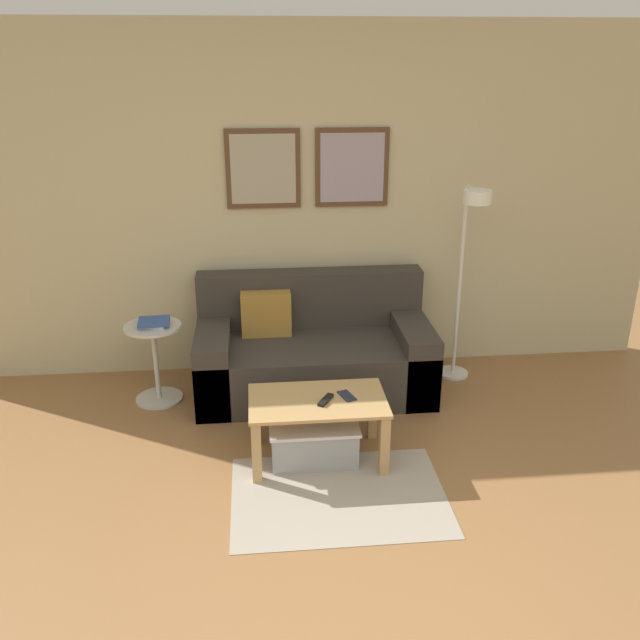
{
  "coord_description": "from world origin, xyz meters",
  "views": [
    {
      "loc": [
        -0.27,
        -2.05,
        2.33
      ],
      "look_at": [
        0.09,
        1.66,
        0.85
      ],
      "focal_mm": 38.0,
      "sensor_mm": 36.0,
      "label": 1
    }
  ],
  "objects_px": {
    "couch": "(313,352)",
    "side_table": "(155,355)",
    "remote_control": "(326,400)",
    "coffee_table": "(318,412)",
    "floor_lamp": "(468,253)",
    "cell_phone": "(347,396)",
    "book_stack": "(154,322)",
    "storage_bin": "(314,440)"
  },
  "relations": [
    {
      "from": "couch",
      "to": "side_table",
      "type": "xyz_separation_m",
      "value": [
        -1.12,
        -0.08,
        0.06
      ]
    },
    {
      "from": "couch",
      "to": "remote_control",
      "type": "bearing_deg",
      "value": -90.52
    },
    {
      "from": "coffee_table",
      "to": "remote_control",
      "type": "height_order",
      "value": "remote_control"
    },
    {
      "from": "floor_lamp",
      "to": "cell_phone",
      "type": "distance_m",
      "value": 1.46
    },
    {
      "from": "book_stack",
      "to": "cell_phone",
      "type": "xyz_separation_m",
      "value": [
        1.23,
        -0.84,
        -0.19
      ]
    },
    {
      "from": "couch",
      "to": "remote_control",
      "type": "xyz_separation_m",
      "value": [
        -0.01,
        -0.98,
        0.13
      ]
    },
    {
      "from": "storage_bin",
      "to": "book_stack",
      "type": "bearing_deg",
      "value": 140.44
    },
    {
      "from": "coffee_table",
      "to": "cell_phone",
      "type": "relative_size",
      "value": 5.85
    },
    {
      "from": "couch",
      "to": "cell_phone",
      "type": "xyz_separation_m",
      "value": [
        0.12,
        -0.93,
        0.13
      ]
    },
    {
      "from": "couch",
      "to": "storage_bin",
      "type": "distance_m",
      "value": 0.96
    },
    {
      "from": "couch",
      "to": "cell_phone",
      "type": "bearing_deg",
      "value": -82.37
    },
    {
      "from": "coffee_table",
      "to": "side_table",
      "type": "xyz_separation_m",
      "value": [
        -1.06,
        0.87,
        0.03
      ]
    },
    {
      "from": "floor_lamp",
      "to": "coffee_table",
      "type": "bearing_deg",
      "value": -141.4
    },
    {
      "from": "storage_bin",
      "to": "floor_lamp",
      "type": "xyz_separation_m",
      "value": [
        1.18,
        0.91,
        0.89
      ]
    },
    {
      "from": "coffee_table",
      "to": "side_table",
      "type": "distance_m",
      "value": 1.37
    },
    {
      "from": "book_stack",
      "to": "storage_bin",
      "type": "bearing_deg",
      "value": -39.56
    },
    {
      "from": "storage_bin",
      "to": "book_stack",
      "type": "height_order",
      "value": "book_stack"
    },
    {
      "from": "floor_lamp",
      "to": "cell_phone",
      "type": "xyz_separation_m",
      "value": [
        -0.98,
        -0.9,
        -0.6
      ]
    },
    {
      "from": "remote_control",
      "to": "cell_phone",
      "type": "relative_size",
      "value": 1.07
    },
    {
      "from": "book_stack",
      "to": "side_table",
      "type": "bearing_deg",
      "value": 139.81
    },
    {
      "from": "book_stack",
      "to": "remote_control",
      "type": "xyz_separation_m",
      "value": [
        1.09,
        -0.89,
        -0.18
      ]
    },
    {
      "from": "remote_control",
      "to": "cell_phone",
      "type": "bearing_deg",
      "value": 51.46
    },
    {
      "from": "coffee_table",
      "to": "storage_bin",
      "type": "xyz_separation_m",
      "value": [
        -0.02,
        0.01,
        -0.19
      ]
    },
    {
      "from": "coffee_table",
      "to": "book_stack",
      "type": "height_order",
      "value": "book_stack"
    },
    {
      "from": "remote_control",
      "to": "cell_phone",
      "type": "xyz_separation_m",
      "value": [
        0.13,
        0.05,
        -0.01
      ]
    },
    {
      "from": "floor_lamp",
      "to": "side_table",
      "type": "height_order",
      "value": "floor_lamp"
    },
    {
      "from": "storage_bin",
      "to": "floor_lamp",
      "type": "relative_size",
      "value": 0.37
    },
    {
      "from": "storage_bin",
      "to": "remote_control",
      "type": "distance_m",
      "value": 0.3
    },
    {
      "from": "side_table",
      "to": "book_stack",
      "type": "xyz_separation_m",
      "value": [
        0.01,
        -0.01,
        0.25
      ]
    },
    {
      "from": "book_stack",
      "to": "cell_phone",
      "type": "distance_m",
      "value": 1.5
    },
    {
      "from": "storage_bin",
      "to": "cell_phone",
      "type": "relative_size",
      "value": 3.85
    },
    {
      "from": "couch",
      "to": "side_table",
      "type": "relative_size",
      "value": 2.92
    },
    {
      "from": "couch",
      "to": "book_stack",
      "type": "xyz_separation_m",
      "value": [
        -1.1,
        -0.09,
        0.32
      ]
    },
    {
      "from": "storage_bin",
      "to": "side_table",
      "type": "height_order",
      "value": "side_table"
    },
    {
      "from": "side_table",
      "to": "cell_phone",
      "type": "distance_m",
      "value": 1.5
    },
    {
      "from": "coffee_table",
      "to": "storage_bin",
      "type": "bearing_deg",
      "value": 163.13
    },
    {
      "from": "couch",
      "to": "book_stack",
      "type": "height_order",
      "value": "couch"
    },
    {
      "from": "couch",
      "to": "floor_lamp",
      "type": "relative_size",
      "value": 1.14
    },
    {
      "from": "book_stack",
      "to": "remote_control",
      "type": "relative_size",
      "value": 1.48
    },
    {
      "from": "side_table",
      "to": "remote_control",
      "type": "relative_size",
      "value": 3.82
    },
    {
      "from": "floor_lamp",
      "to": "side_table",
      "type": "distance_m",
      "value": 2.31
    },
    {
      "from": "couch",
      "to": "remote_control",
      "type": "distance_m",
      "value": 0.99
    }
  ]
}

